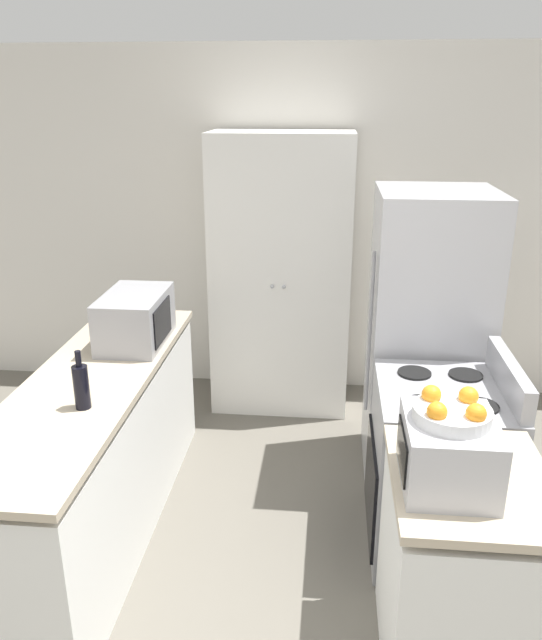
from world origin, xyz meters
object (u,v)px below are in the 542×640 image
at_px(refrigerator, 426,338).
at_px(fruit_bowl, 452,411).
at_px(stove, 437,468).
at_px(microwave, 135,319).
at_px(pantry_cabinet, 281,275).
at_px(toaster_oven, 448,453).
at_px(wine_bottle, 81,386).

bearing_deg(refrigerator, fruit_bowl, -95.22).
xyz_separation_m(stove, fruit_bowl, (-0.13, -0.78, 0.74)).
bearing_deg(stove, microwave, 164.80).
distance_m(pantry_cabinet, fruit_bowl, 2.50).
height_order(stove, toaster_oven, toaster_oven).
distance_m(stove, wine_bottle, 1.80).
xyz_separation_m(microwave, toaster_oven, (1.54, -1.24, -0.02)).
xyz_separation_m(pantry_cabinet, microwave, (-0.74, -1.13, 0.04)).
relative_size(refrigerator, toaster_oven, 4.62).
relative_size(pantry_cabinet, toaster_oven, 5.31).
bearing_deg(stove, pantry_cabinet, 120.38).
bearing_deg(microwave, fruit_bowl, -38.75).
distance_m(wine_bottle, fruit_bowl, 1.62).
relative_size(pantry_cabinet, refrigerator, 1.15).
distance_m(pantry_cabinet, wine_bottle, 2.07).
distance_m(pantry_cabinet, toaster_oven, 2.50).
distance_m(toaster_oven, fruit_bowl, 0.17).
bearing_deg(pantry_cabinet, stove, -59.62).
bearing_deg(wine_bottle, refrigerator, 32.96).
xyz_separation_m(pantry_cabinet, toaster_oven, (0.80, -2.37, 0.02)).
height_order(pantry_cabinet, stove, pantry_cabinet).
distance_m(pantry_cabinet, microwave, 1.35).
relative_size(stove, fruit_bowl, 3.84).
distance_m(stove, fruit_bowl, 1.08).
xyz_separation_m(pantry_cabinet, refrigerator, (0.94, -0.84, -0.13)).
bearing_deg(fruit_bowl, pantry_cabinet, 108.63).
height_order(refrigerator, fruit_bowl, refrigerator).
bearing_deg(stove, refrigerator, 89.28).
bearing_deg(fruit_bowl, refrigerator, 84.78).
height_order(refrigerator, toaster_oven, refrigerator).
bearing_deg(microwave, toaster_oven, -38.90).
relative_size(wine_bottle, toaster_oven, 0.74).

